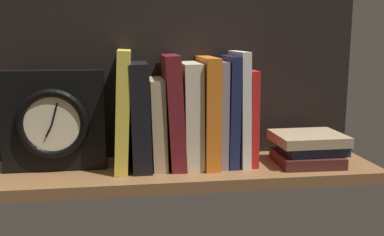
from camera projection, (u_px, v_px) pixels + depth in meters
ground_plane at (183, 171)px, 99.08cm from camera, size 87.15×22.51×2.50cm
back_panel at (177, 76)px, 105.70cm from camera, size 87.15×1.20×38.95cm
book_yellow_seinlanguage at (123, 109)px, 96.53cm from camera, size 4.08×15.60×26.01cm
book_black_skeptic at (140, 115)px, 97.30cm from camera, size 4.52×15.83×23.24cm
book_tan_shortstories at (158, 123)px, 98.17cm from camera, size 3.58×13.63×19.66cm
book_maroon_dawkins at (173, 111)px, 98.19cm from camera, size 4.53×15.10×24.93cm
book_cream_twain at (191, 114)px, 98.91cm from camera, size 4.29×14.51×23.11cm
book_orange_pandolfini at (208, 111)px, 99.35cm from camera, size 3.24×16.28×24.28cm
book_gray_chess at (219, 113)px, 99.81cm from camera, size 1.64×13.78×23.39cm
book_navy_bierce at (229, 110)px, 100.02cm from camera, size 2.46×13.80×24.52cm
book_white_catcher at (239, 108)px, 100.27cm from camera, size 2.51×13.98×25.53cm
book_red_requiem at (248, 116)px, 100.94cm from camera, size 1.92×12.81×21.41cm
framed_clock at (54, 121)px, 94.81cm from camera, size 21.70×6.57×21.70cm
book_stack_side at (309, 148)px, 100.68cm from camera, size 15.55×13.79×6.93cm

